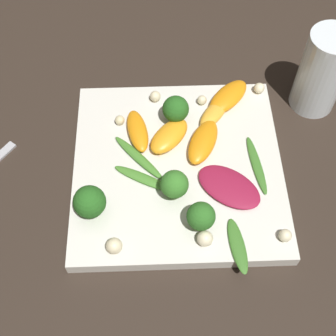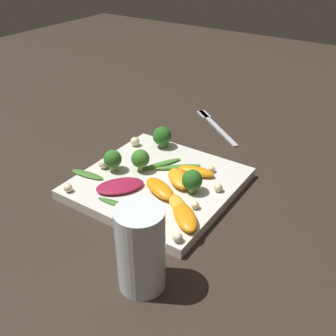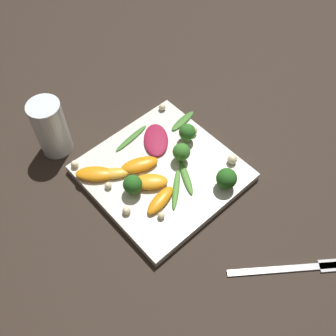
# 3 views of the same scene
# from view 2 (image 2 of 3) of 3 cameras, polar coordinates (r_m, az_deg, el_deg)

# --- Properties ---
(ground_plane) EXTENTS (2.40, 2.40, 0.00)m
(ground_plane) POSITION_cam_2_polar(r_m,az_deg,el_deg) (0.71, -1.43, -2.83)
(ground_plane) COLOR #2D231C
(plate) EXTENTS (0.26, 0.26, 0.02)m
(plate) POSITION_cam_2_polar(r_m,az_deg,el_deg) (0.70, -1.44, -2.22)
(plate) COLOR silver
(plate) RESTS_ON ground_plane
(drinking_glass) EXTENTS (0.06, 0.06, 0.12)m
(drinking_glass) POSITION_cam_2_polar(r_m,az_deg,el_deg) (0.50, -3.97, -11.68)
(drinking_glass) COLOR white
(drinking_glass) RESTS_ON ground_plane
(fork) EXTENTS (0.13, 0.17, 0.01)m
(fork) POSITION_cam_2_polar(r_m,az_deg,el_deg) (0.95, 6.53, 6.57)
(fork) COLOR #B2B2B7
(fork) RESTS_ON ground_plane
(radicchio_leaf_0) EXTENTS (0.09, 0.09, 0.01)m
(radicchio_leaf_0) POSITION_cam_2_polar(r_m,az_deg,el_deg) (0.68, -6.97, -2.59)
(radicchio_leaf_0) COLOR maroon
(radicchio_leaf_0) RESTS_ON plate
(orange_segment_0) EXTENTS (0.04, 0.07, 0.01)m
(orange_segment_0) POSITION_cam_2_polar(r_m,az_deg,el_deg) (0.71, 4.09, -0.46)
(orange_segment_0) COLOR orange
(orange_segment_0) RESTS_ON plate
(orange_segment_1) EXTENTS (0.06, 0.08, 0.02)m
(orange_segment_1) POSITION_cam_2_polar(r_m,az_deg,el_deg) (0.66, -1.18, -3.01)
(orange_segment_1) COLOR orange
(orange_segment_1) RESTS_ON plate
(orange_segment_2) EXTENTS (0.05, 0.06, 0.01)m
(orange_segment_2) POSITION_cam_2_polar(r_m,az_deg,el_deg) (0.63, 1.48, -5.33)
(orange_segment_2) COLOR #FCAD33
(orange_segment_2) RESTS_ON plate
(orange_segment_3) EXTENTS (0.07, 0.07, 0.02)m
(orange_segment_3) POSITION_cam_2_polar(r_m,az_deg,el_deg) (0.68, 1.57, -1.54)
(orange_segment_3) COLOR orange
(orange_segment_3) RESTS_ON plate
(orange_segment_4) EXTENTS (0.07, 0.07, 0.02)m
(orange_segment_4) POSITION_cam_2_polar(r_m,az_deg,el_deg) (0.60, 2.49, -7.08)
(orange_segment_4) COLOR orange
(orange_segment_4) RESTS_ON plate
(broccoli_floret_0) EXTENTS (0.03, 0.03, 0.04)m
(broccoli_floret_0) POSITION_cam_2_polar(r_m,az_deg,el_deg) (0.72, -8.03, 1.24)
(broccoli_floret_0) COLOR #84AD5B
(broccoli_floret_0) RESTS_ON plate
(broccoli_floret_1) EXTENTS (0.04, 0.04, 0.04)m
(broccoli_floret_1) POSITION_cam_2_polar(r_m,az_deg,el_deg) (0.79, -0.87, 4.62)
(broccoli_floret_1) COLOR #84AD5B
(broccoli_floret_1) RESTS_ON plate
(broccoli_floret_2) EXTENTS (0.03, 0.03, 0.04)m
(broccoli_floret_2) POSITION_cam_2_polar(r_m,az_deg,el_deg) (0.71, -4.03, 1.32)
(broccoli_floret_2) COLOR #84AD5B
(broccoli_floret_2) RESTS_ON plate
(broccoli_floret_3) EXTENTS (0.03, 0.03, 0.04)m
(broccoli_floret_3) POSITION_cam_2_polar(r_m,az_deg,el_deg) (0.66, 3.70, -1.64)
(broccoli_floret_3) COLOR #7A9E51
(broccoli_floret_3) RESTS_ON plate
(arugula_sprig_0) EXTENTS (0.03, 0.07, 0.01)m
(arugula_sprig_0) POSITION_cam_2_polar(r_m,az_deg,el_deg) (0.72, -11.65, -0.91)
(arugula_sprig_0) COLOR #3D7528
(arugula_sprig_0) RESTS_ON plate
(arugula_sprig_1) EXTENTS (0.08, 0.05, 0.01)m
(arugula_sprig_1) POSITION_cam_2_polar(r_m,az_deg,el_deg) (0.74, -0.86, 0.62)
(arugula_sprig_1) COLOR #47842D
(arugula_sprig_1) RESTS_ON plate
(arugula_sprig_2) EXTENTS (0.02, 0.09, 0.00)m
(arugula_sprig_2) POSITION_cam_2_polar(r_m,az_deg,el_deg) (0.64, -6.93, -5.31)
(arugula_sprig_2) COLOR #3D7528
(arugula_sprig_2) RESTS_ON plate
(arugula_sprig_3) EXTENTS (0.07, 0.07, 0.01)m
(arugula_sprig_3) POSITION_cam_2_polar(r_m,az_deg,el_deg) (0.73, 1.41, 0.15)
(arugula_sprig_3) COLOR #47842D
(arugula_sprig_3) RESTS_ON plate
(macadamia_nut_0) EXTENTS (0.02, 0.02, 0.02)m
(macadamia_nut_0) POSITION_cam_2_polar(r_m,az_deg,el_deg) (0.80, -4.82, 3.84)
(macadamia_nut_0) COLOR beige
(macadamia_nut_0) RESTS_ON plate
(macadamia_nut_1) EXTENTS (0.02, 0.02, 0.02)m
(macadamia_nut_1) POSITION_cam_2_polar(r_m,az_deg,el_deg) (0.73, -9.34, 0.61)
(macadamia_nut_1) COLOR beige
(macadamia_nut_1) RESTS_ON plate
(macadamia_nut_2) EXTENTS (0.01, 0.01, 0.01)m
(macadamia_nut_2) POSITION_cam_2_polar(r_m,az_deg,el_deg) (0.67, 7.31, -2.83)
(macadamia_nut_2) COLOR beige
(macadamia_nut_2) RESTS_ON plate
(macadamia_nut_3) EXTENTS (0.01, 0.01, 0.01)m
(macadamia_nut_3) POSITION_cam_2_polar(r_m,az_deg,el_deg) (0.72, 6.34, -0.15)
(macadamia_nut_3) COLOR beige
(macadamia_nut_3) RESTS_ON plate
(macadamia_nut_4) EXTENTS (0.01, 0.01, 0.01)m
(macadamia_nut_4) POSITION_cam_2_polar(r_m,az_deg,el_deg) (0.57, 1.39, -10.02)
(macadamia_nut_4) COLOR beige
(macadamia_nut_4) RESTS_ON plate
(macadamia_nut_5) EXTENTS (0.01, 0.01, 0.01)m
(macadamia_nut_5) POSITION_cam_2_polar(r_m,az_deg,el_deg) (0.68, -14.31, -2.81)
(macadamia_nut_5) COLOR beige
(macadamia_nut_5) RESTS_ON plate
(macadamia_nut_6) EXTENTS (0.01, 0.01, 0.01)m
(macadamia_nut_6) POSITION_cam_2_polar(r_m,az_deg,el_deg) (0.63, 3.98, -5.40)
(macadamia_nut_6) COLOR beige
(macadamia_nut_6) RESTS_ON plate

